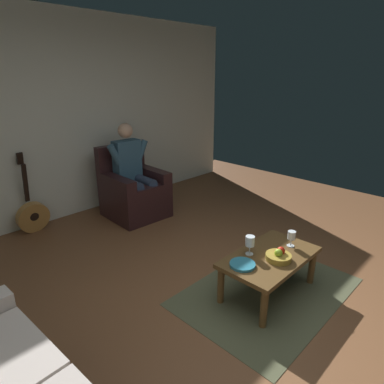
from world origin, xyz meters
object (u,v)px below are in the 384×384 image
object	(u,v)px
armchair	(133,192)
coffee_table	(270,261)
decorative_dish	(242,265)
wine_glass_near	(292,236)
guitar	(33,215)
wine_glass_far	(250,242)
fruit_bowl	(279,256)
person_seated	(133,169)

from	to	relation	value
armchair	coffee_table	world-z (taller)	armchair
coffee_table	decorative_dish	xyz separation A→B (m)	(0.31, -0.07, 0.07)
coffee_table	wine_glass_near	xyz separation A→B (m)	(-0.28, 0.04, 0.16)
decorative_dish	coffee_table	bearing A→B (deg)	166.48
guitar	wine_glass_far	xyz separation A→B (m)	(-0.86, 2.66, 0.27)
wine_glass_far	fruit_bowl	world-z (taller)	wine_glass_far
wine_glass_near	fruit_bowl	size ratio (longest dim) A/B	0.68
wine_glass_far	armchair	bearing A→B (deg)	-99.00
wine_glass_near	wine_glass_far	world-z (taller)	wine_glass_far
wine_glass_far	decorative_dish	world-z (taller)	wine_glass_far
person_seated	decorative_dish	bearing A→B (deg)	79.02
wine_glass_near	fruit_bowl	world-z (taller)	wine_glass_near
person_seated	wine_glass_near	bearing A→B (deg)	93.78
person_seated	guitar	distance (m)	1.38
fruit_bowl	decorative_dish	world-z (taller)	fruit_bowl
fruit_bowl	wine_glass_far	bearing A→B (deg)	-66.94
decorative_dish	wine_glass_near	bearing A→B (deg)	168.64
armchair	coffee_table	distance (m)	2.34
fruit_bowl	decorative_dish	distance (m)	0.34
person_seated	wine_glass_far	xyz separation A→B (m)	(0.35, 2.17, -0.18)
coffee_table	wine_glass_near	bearing A→B (deg)	171.07
person_seated	coffee_table	xyz separation A→B (m)	(0.23, 2.31, -0.35)
coffee_table	wine_glass_near	world-z (taller)	wine_glass_near
wine_glass_near	decorative_dish	world-z (taller)	wine_glass_near
armchair	wine_glass_far	bearing A→B (deg)	83.68
guitar	decorative_dish	size ratio (longest dim) A/B	4.68
guitar	wine_glass_near	world-z (taller)	guitar
armchair	guitar	size ratio (longest dim) A/B	0.96
armchair	guitar	distance (m)	1.30
coffee_table	decorative_dish	world-z (taller)	decorative_dish
fruit_bowl	person_seated	bearing A→B (deg)	-95.83
decorative_dish	person_seated	bearing A→B (deg)	-103.66
person_seated	coffee_table	world-z (taller)	person_seated
wine_glass_far	wine_glass_near	bearing A→B (deg)	154.09
decorative_dish	guitar	bearing A→B (deg)	-76.35
coffee_table	wine_glass_far	distance (m)	0.26
person_seated	guitar	bearing A→B (deg)	-19.42
armchair	wine_glass_near	distance (m)	2.38
person_seated	wine_glass_far	distance (m)	2.20
wine_glass_near	fruit_bowl	xyz separation A→B (m)	(0.29, 0.04, -0.07)
guitar	fruit_bowl	world-z (taller)	guitar
armchair	fruit_bowl	bearing A→B (deg)	86.86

